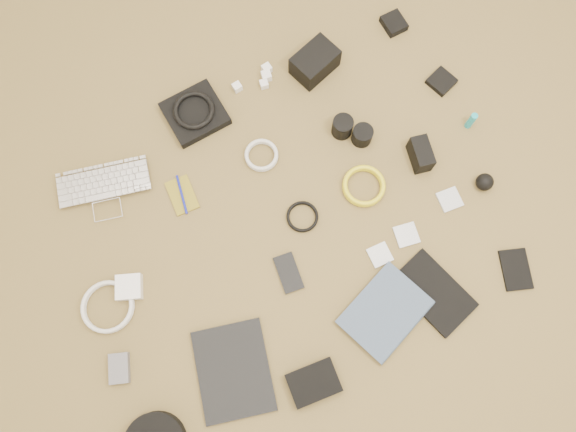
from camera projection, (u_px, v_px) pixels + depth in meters
name	position (u px, v px, depth m)	size (l,w,h in m)	color
laptop	(106.00, 195.00, 1.79)	(0.30, 0.21, 0.02)	silver
headphone_pouch	(195.00, 114.00, 1.86)	(0.18, 0.17, 0.03)	black
headphones	(194.00, 110.00, 1.84)	(0.14, 0.14, 0.02)	black
charger_a	(237.00, 87.00, 1.89)	(0.03, 0.03, 0.03)	white
charger_b	(266.00, 76.00, 1.90)	(0.03, 0.03, 0.03)	white
charger_c	(267.00, 69.00, 1.91)	(0.03, 0.03, 0.03)	white
charger_d	(264.00, 84.00, 1.89)	(0.03, 0.03, 0.02)	white
dslr_camera	(315.00, 62.00, 1.88)	(0.15, 0.10, 0.09)	black
lens_pouch	(394.00, 23.00, 1.95)	(0.07, 0.08, 0.03)	black
notebook_olive	(182.00, 195.00, 1.80)	(0.08, 0.12, 0.01)	olive
pen_blue	(182.00, 194.00, 1.79)	(0.01, 0.01, 0.13)	#131AA1
cable_white_a	(262.00, 156.00, 1.83)	(0.11, 0.11, 0.01)	silver
lens_a	(342.00, 127.00, 1.83)	(0.07, 0.07, 0.07)	black
lens_b	(362.00, 135.00, 1.83)	(0.07, 0.07, 0.06)	black
card_reader	(441.00, 81.00, 1.90)	(0.08, 0.08, 0.02)	black
power_brick	(129.00, 287.00, 1.71)	(0.08, 0.08, 0.03)	white
cable_white_b	(108.00, 307.00, 1.70)	(0.16, 0.16, 0.01)	silver
cable_black	(302.00, 217.00, 1.78)	(0.10, 0.10, 0.01)	black
cable_yellow	(363.00, 187.00, 1.80)	(0.14, 0.14, 0.02)	yellow
flash	(421.00, 154.00, 1.80)	(0.06, 0.10, 0.08)	black
lens_cleaner	(471.00, 121.00, 1.83)	(0.02, 0.02, 0.08)	#1BA2B4
battery_charger	(119.00, 368.00, 1.65)	(0.06, 0.09, 0.02)	slate
tablet	(234.00, 371.00, 1.66)	(0.21, 0.27, 0.01)	black
phone	(289.00, 273.00, 1.73)	(0.06, 0.12, 0.01)	black
filter_case_left	(380.00, 255.00, 1.75)	(0.07, 0.07, 0.01)	silver
filter_case_mid	(406.00, 235.00, 1.77)	(0.07, 0.07, 0.01)	silver
filter_case_right	(450.00, 200.00, 1.80)	(0.07, 0.07, 0.01)	silver
air_blower	(485.00, 182.00, 1.79)	(0.06, 0.06, 0.06)	black
drive_case	(314.00, 383.00, 1.64)	(0.14, 0.10, 0.04)	black
paperback	(409.00, 334.00, 1.68)	(0.19, 0.25, 0.02)	#3C4E67
notebook_black_a	(433.00, 293.00, 1.71)	(0.15, 0.24, 0.02)	black
notebook_black_b	(516.00, 270.00, 1.74)	(0.08, 0.13, 0.01)	black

